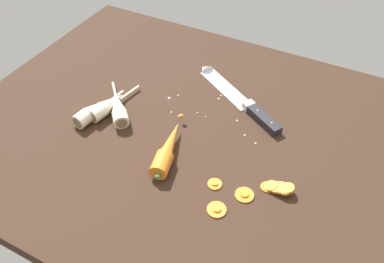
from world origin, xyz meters
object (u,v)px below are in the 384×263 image
(chefs_knife, at_px, (235,95))
(carrot_slice_stray_mid, at_px, (244,194))
(whole_carrot, at_px, (168,149))
(carrot_slice_stray_far, at_px, (215,184))
(parsnip_front, at_px, (108,105))
(parsnip_mid_left, at_px, (93,111))
(parsnip_mid_right, at_px, (118,108))
(carrot_slice_stack, at_px, (278,188))
(carrot_slice_stray_near, at_px, (217,209))

(chefs_knife, bearing_deg, carrot_slice_stray_mid, -63.83)
(whole_carrot, bearing_deg, chefs_knife, 77.90)
(whole_carrot, distance_m, carrot_slice_stray_far, 0.14)
(parsnip_front, relative_size, parsnip_mid_left, 1.01)
(parsnip_mid_right, bearing_deg, carrot_slice_stray_far, -16.76)
(parsnip_mid_left, bearing_deg, parsnip_mid_right, 36.97)
(chefs_knife, relative_size, parsnip_front, 1.79)
(parsnip_mid_left, bearing_deg, chefs_knife, 39.35)
(chefs_knife, distance_m, parsnip_mid_right, 0.32)
(parsnip_front, bearing_deg, parsnip_mid_right, 6.30)
(parsnip_mid_left, relative_size, carrot_slice_stack, 2.37)
(carrot_slice_stray_mid, bearing_deg, whole_carrot, 172.51)
(carrot_slice_stray_near, height_order, carrot_slice_stray_far, same)
(whole_carrot, height_order, carrot_slice_stray_mid, whole_carrot)
(carrot_slice_stray_mid, bearing_deg, parsnip_mid_left, 172.96)
(chefs_knife, height_order, carrot_slice_stray_mid, chefs_knife)
(parsnip_mid_left, relative_size, carrot_slice_stray_mid, 4.11)
(chefs_knife, xyz_separation_m, parsnip_mid_left, (-0.30, -0.25, 0.01))
(whole_carrot, relative_size, carrot_slice_stray_far, 6.42)
(carrot_slice_stray_near, xyz_separation_m, carrot_slice_stray_far, (-0.03, 0.06, 0.00))
(chefs_knife, distance_m, carrot_slice_stray_mid, 0.33)
(carrot_slice_stack, distance_m, carrot_slice_stray_near, 0.15)
(whole_carrot, relative_size, carrot_slice_stray_mid, 4.97)
(chefs_knife, bearing_deg, carrot_slice_stack, -50.80)
(parsnip_front, bearing_deg, carrot_slice_stack, -5.33)
(parsnip_mid_right, relative_size, carrot_slice_stray_near, 3.61)
(chefs_knife, height_order, parsnip_front, parsnip_front)
(carrot_slice_stack, relative_size, carrot_slice_stray_mid, 1.74)
(parsnip_mid_left, bearing_deg, whole_carrot, -6.65)
(carrot_slice_stack, relative_size, carrot_slice_stray_far, 2.24)
(parsnip_front, relative_size, carrot_slice_stray_far, 5.38)
(parsnip_mid_left, distance_m, carrot_slice_stray_far, 0.38)
(carrot_slice_stack, bearing_deg, parsnip_front, 174.67)
(carrot_slice_stray_near, bearing_deg, chefs_knife, 106.87)
(whole_carrot, relative_size, parsnip_mid_left, 1.21)
(parsnip_front, distance_m, carrot_slice_stack, 0.49)
(parsnip_front, bearing_deg, whole_carrot, -16.36)
(parsnip_mid_right, bearing_deg, parsnip_front, -173.70)
(parsnip_mid_right, bearing_deg, chefs_knife, 39.84)
(chefs_knife, relative_size, parsnip_mid_left, 1.82)
(carrot_slice_stray_near, distance_m, carrot_slice_stray_mid, 0.07)
(parsnip_front, xyz_separation_m, carrot_slice_stray_far, (0.36, -0.09, -0.02))
(whole_carrot, bearing_deg, parsnip_mid_right, 160.14)
(whole_carrot, bearing_deg, carrot_slice_stray_far, -12.32)
(whole_carrot, bearing_deg, carrot_slice_stray_mid, -7.49)
(parsnip_mid_left, bearing_deg, parsnip_front, 59.53)
(chefs_knife, xyz_separation_m, carrot_slice_stray_near, (0.11, -0.36, -0.00))
(chefs_knife, bearing_deg, parsnip_mid_left, -140.65)
(chefs_knife, xyz_separation_m, parsnip_mid_right, (-0.25, -0.21, 0.01))
(carrot_slice_stray_mid, bearing_deg, carrot_slice_stack, 37.68)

